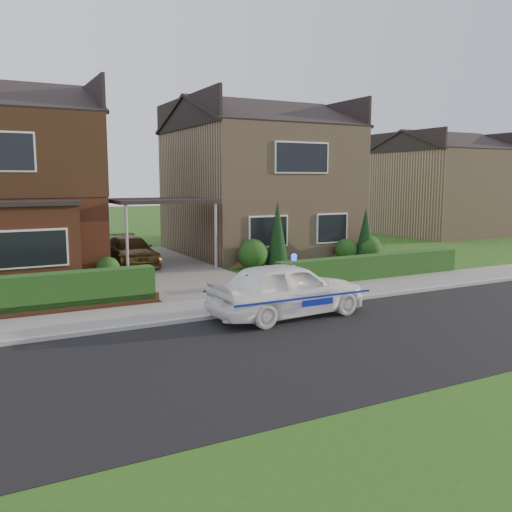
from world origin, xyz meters
TOP-DOWN VIEW (x-y plane):
  - ground at (0.00, 0.00)m, footprint 120.00×120.00m
  - road at (0.00, 0.00)m, footprint 60.00×6.00m
  - kerb at (0.00, 3.05)m, footprint 60.00×0.16m
  - sidewalk at (0.00, 4.10)m, footprint 60.00×2.00m
  - driveway at (0.00, 11.00)m, footprint 3.80×12.00m
  - house_right at (5.80, 13.99)m, footprint 7.50×8.06m
  - carport_link at (0.00, 10.95)m, footprint 3.80×3.00m
  - dwarf_wall at (-5.80, 5.30)m, footprint 7.70×0.25m
  - hedge_left at (-5.80, 5.45)m, footprint 7.50×0.55m
  - hedge_right at (5.80, 5.35)m, footprint 7.50×0.55m
  - shrub_left_mid at (-4.00, 9.30)m, footprint 1.32×1.32m
  - shrub_left_near at (-2.40, 9.60)m, footprint 0.84×0.84m
  - shrub_right_near at (3.20, 9.40)m, footprint 1.20×1.20m
  - shrub_right_mid at (7.80, 9.50)m, footprint 0.96×0.96m
  - shrub_right_far at (8.80, 9.20)m, footprint 1.08×1.08m
  - conifer_a at (4.20, 9.20)m, footprint 0.90×0.90m
  - conifer_b at (8.60, 9.20)m, footprint 0.90×0.90m
  - neighbour_right at (20.00, 16.00)m, footprint 6.50×7.00m
  - police_car at (0.59, 2.40)m, footprint 3.85×4.29m
  - driveway_car at (-1.00, 11.93)m, footprint 1.61×3.90m

SIDE VIEW (x-z plane):
  - ground at x=0.00m, z-range 0.00..0.00m
  - road at x=0.00m, z-range -0.01..0.01m
  - hedge_left at x=-5.80m, z-range -0.45..0.45m
  - hedge_right at x=5.80m, z-range -0.40..0.40m
  - sidewalk at x=0.00m, z-range 0.00..0.10m
  - kerb at x=0.00m, z-range 0.00..0.12m
  - driveway at x=0.00m, z-range 0.00..0.12m
  - dwarf_wall at x=-5.80m, z-range 0.00..0.36m
  - shrub_left_near at x=-2.40m, z-range 0.00..0.84m
  - shrub_right_mid at x=7.80m, z-range 0.00..0.96m
  - shrub_right_far at x=8.80m, z-range 0.00..1.08m
  - shrub_right_near at x=3.20m, z-range 0.00..1.20m
  - shrub_left_mid at x=-4.00m, z-range 0.00..1.32m
  - driveway_car at x=-1.00m, z-range 0.12..1.25m
  - police_car at x=0.59m, z-range -0.08..1.51m
  - conifer_b at x=8.60m, z-range 0.00..2.20m
  - conifer_a at x=4.20m, z-range 0.00..2.60m
  - neighbour_right at x=20.00m, z-range 0.00..5.20m
  - carport_link at x=0.00m, z-range 1.27..4.04m
  - house_right at x=5.80m, z-range 0.04..7.29m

